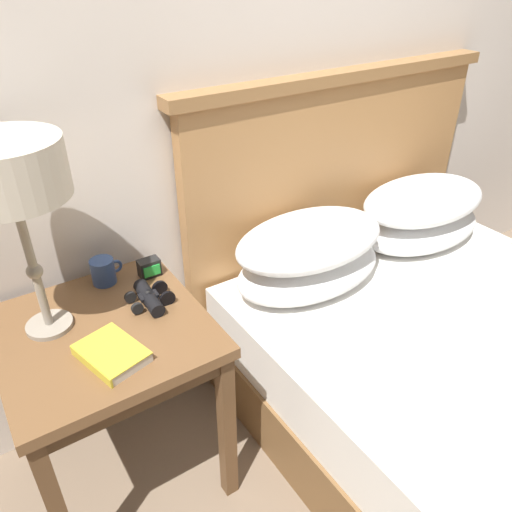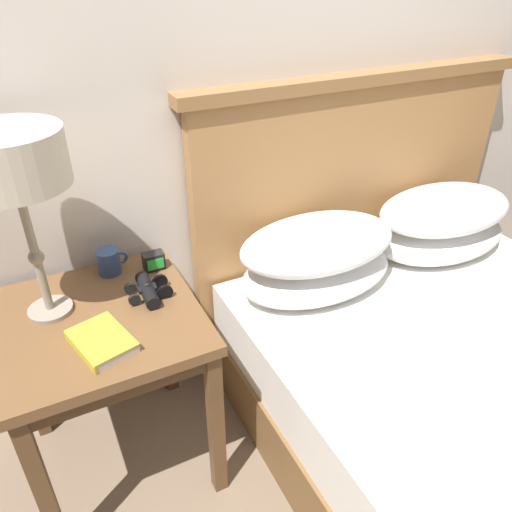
{
  "view_description": "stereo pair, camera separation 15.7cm",
  "coord_description": "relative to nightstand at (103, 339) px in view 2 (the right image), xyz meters",
  "views": [
    {
      "loc": [
        -0.89,
        -0.51,
        1.58
      ],
      "look_at": [
        -0.15,
        0.6,
        0.75
      ],
      "focal_mm": 35.0,
      "sensor_mm": 36.0,
      "label": 1
    },
    {
      "loc": [
        -0.75,
        -0.59,
        1.58
      ],
      "look_at": [
        -0.15,
        0.6,
        0.75
      ],
      "focal_mm": 35.0,
      "sensor_mm": 36.0,
      "label": 2
    }
  ],
  "objects": [
    {
      "name": "nightstand",
      "position": [
        0.0,
        0.0,
        0.0
      ],
      "size": [
        0.58,
        0.58,
        0.65
      ],
      "color": "brown",
      "rests_on": "ground_plane"
    },
    {
      "name": "coffee_mug",
      "position": [
        0.09,
        0.22,
        0.13
      ],
      "size": [
        0.1,
        0.08,
        0.08
      ],
      "color": "#334C84",
      "rests_on": "nightstand"
    },
    {
      "name": "book_on_nightstand",
      "position": [
        -0.02,
        -0.14,
        0.1
      ],
      "size": [
        0.18,
        0.21,
        0.03
      ],
      "color": "silver",
      "rests_on": "nightstand"
    },
    {
      "name": "wall_back",
      "position": [
        0.65,
        0.35,
        0.74
      ],
      "size": [
        8.0,
        0.06,
        2.6
      ],
      "color": "silver",
      "rests_on": "ground_plane"
    },
    {
      "name": "binoculars_pair",
      "position": [
        0.16,
        0.03,
        0.11
      ],
      "size": [
        0.14,
        0.16,
        0.05
      ],
      "color": "black",
      "rests_on": "nightstand"
    },
    {
      "name": "alarm_clock",
      "position": [
        0.22,
        0.18,
        0.12
      ],
      "size": [
        0.07,
        0.05,
        0.06
      ],
      "color": "black",
      "rests_on": "nightstand"
    },
    {
      "name": "table_lamp",
      "position": [
        -0.12,
        0.09,
        0.55
      ],
      "size": [
        0.28,
        0.28,
        0.55
      ],
      "color": "gray",
      "rests_on": "nightstand"
    },
    {
      "name": "bed",
      "position": [
        1.1,
        -0.57,
        -0.27
      ],
      "size": [
        1.47,
        1.99,
        1.19
      ],
      "color": "brown",
      "rests_on": "ground_plane"
    }
  ]
}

